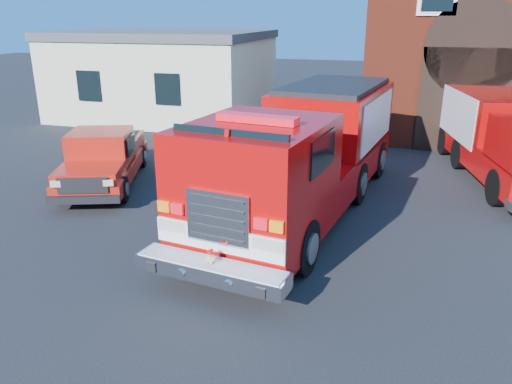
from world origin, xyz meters
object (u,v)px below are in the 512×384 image
(fire_engine, at_px, (306,152))
(secondary_truck, at_px, (505,135))
(side_building, at_px, (166,73))
(pickup_truck, at_px, (104,158))

(fire_engine, bearing_deg, secondary_truck, 39.21)
(side_building, distance_m, pickup_truck, 11.71)
(secondary_truck, bearing_deg, pickup_truck, -161.11)
(side_building, bearing_deg, pickup_truck, -74.36)
(secondary_truck, bearing_deg, fire_engine, -140.79)
(pickup_truck, relative_size, secondary_truck, 0.68)
(pickup_truck, height_order, secondary_truck, secondary_truck)
(side_building, xyz_separation_m, fire_engine, (9.68, -11.68, -0.54))
(side_building, xyz_separation_m, secondary_truck, (15.41, -7.00, -0.77))
(pickup_truck, xyz_separation_m, secondary_truck, (12.28, 4.20, 0.60))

